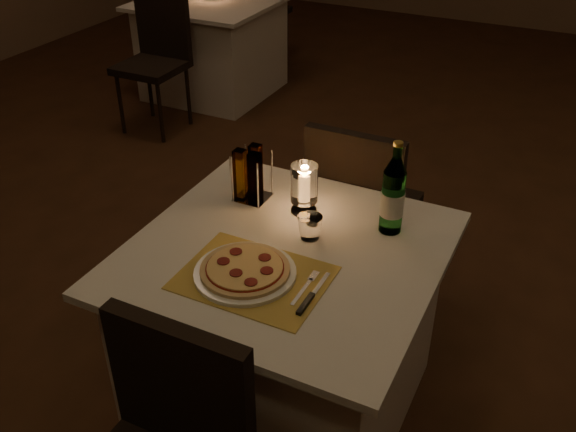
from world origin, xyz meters
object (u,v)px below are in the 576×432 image
at_px(hurricane_candle, 304,185).
at_px(neighbor_table_left, 213,47).
at_px(chair_far, 359,199).
at_px(tumbler, 310,227).
at_px(main_table, 286,332).
at_px(water_bottle, 393,196).
at_px(pizza, 245,269).
at_px(plate, 245,273).

height_order(hurricane_candle, neighbor_table_left, hurricane_candle).
bearing_deg(hurricane_candle, neighbor_table_left, 128.29).
bearing_deg(neighbor_table_left, hurricane_candle, -51.71).
xyz_separation_m(chair_far, tumbler, (0.04, -0.62, 0.23)).
bearing_deg(main_table, water_bottle, 44.37).
xyz_separation_m(pizza, water_bottle, (0.32, 0.44, 0.11)).
bearing_deg(neighbor_table_left, chair_far, -44.96).
height_order(tumbler, neighbor_table_left, tumbler).
distance_m(main_table, neighbor_table_left, 3.34).
relative_size(chair_far, water_bottle, 2.69).
distance_m(tumbler, neighbor_table_left, 3.31).
relative_size(tumbler, water_bottle, 0.25).
height_order(plate, neighbor_table_left, plate).
distance_m(chair_far, plate, 0.92).
distance_m(chair_far, pizza, 0.92).
xyz_separation_m(main_table, chair_far, (0.00, 0.71, 0.18)).
distance_m(main_table, plate, 0.42).
height_order(pizza, tumbler, tumbler).
height_order(plate, tumbler, tumbler).
bearing_deg(hurricane_candle, water_bottle, 4.02).
distance_m(chair_far, water_bottle, 0.62).
xyz_separation_m(main_table, plate, (-0.05, -0.18, 0.38)).
distance_m(main_table, hurricane_candle, 0.54).
distance_m(chair_far, hurricane_candle, 0.56).
relative_size(water_bottle, hurricane_candle, 1.80).
distance_m(tumbler, water_bottle, 0.30).
distance_m(pizza, tumbler, 0.29).
bearing_deg(neighbor_table_left, tumbler, -52.04).
relative_size(chair_far, plate, 2.81).
bearing_deg(chair_far, pizza, -93.19).
relative_size(main_table, chair_far, 1.11).
bearing_deg(tumbler, pizza, -108.47).
bearing_deg(hurricane_candle, pizza, -90.56).
bearing_deg(main_table, neighbor_table_left, 126.33).
relative_size(plate, hurricane_candle, 1.72).
relative_size(pizza, tumbler, 3.32).
height_order(main_table, chair_far, chair_far).
height_order(chair_far, pizza, chair_far).
bearing_deg(plate, water_bottle, 54.21).
xyz_separation_m(water_bottle, hurricane_candle, (-0.32, -0.02, -0.03)).
bearing_deg(water_bottle, pizza, -125.78).
bearing_deg(neighbor_table_left, plate, -56.11).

